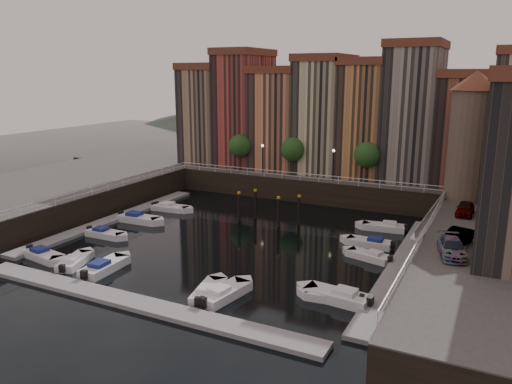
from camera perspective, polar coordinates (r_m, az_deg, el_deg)
The scene contains 31 objects.
ground at distance 51.61m, azimuth -1.61°, elevation -5.25°, with size 200.00×200.00×0.00m, color black.
quay_far at distance 74.38m, azimuth 7.87°, elevation 1.64°, with size 80.00×20.00×3.00m, color black.
quay_left at distance 67.29m, azimuth -24.02°, elevation -0.66°, with size 20.00×36.00×3.00m, color black.
dock_left at distance 59.87m, azimuth -15.90°, elevation -2.95°, with size 2.00×28.00×0.35m, color gray.
dock_right at distance 45.66m, azimuth 16.18°, elevation -8.11°, with size 2.00×28.00×0.35m, color gray.
dock_near at distance 38.50m, azimuth -13.91°, elevation -12.12°, with size 30.00×2.00×0.35m, color gray.
mountains at distance 154.80m, azimuth 18.83°, elevation 9.53°, with size 145.00×100.00×18.00m.
far_terrace at distance 69.68m, azimuth 10.05°, elevation 8.64°, with size 48.70×10.30×17.50m.
corner_tower at distance 58.00m, azimuth 23.42°, elevation 6.06°, with size 5.20×5.20×13.80m.
promenade_trees at distance 66.72m, azimuth 4.75°, elevation 4.81°, with size 21.20×3.20×5.20m.
street_lamps at distance 65.79m, azimuth 4.68°, elevation 4.08°, with size 10.36×0.36×4.18m.
railings at distance 54.75m, azimuth 0.77°, elevation -0.03°, with size 36.08×34.04×0.52m.
gangway at distance 55.37m, azimuth 19.34°, elevation -2.65°, with size 2.78×8.32×3.73m.
mooring_pilings at distance 56.19m, azimuth 1.33°, elevation -1.93°, with size 7.04×2.28×3.78m.
boat_left_0 at distance 49.73m, azimuth -23.16°, elevation -6.67°, with size 4.79×2.37×1.07m.
boat_left_1 at distance 54.12m, azimuth -16.90°, elevation -4.57°, with size 4.51×1.68×1.03m.
boat_left_2 at distance 58.35m, azimuth -13.30°, elevation -2.98°, with size 5.28×2.09×1.20m.
boat_left_3 at distance 62.47m, azimuth -9.63°, elevation -1.77°, with size 4.68×1.85×1.07m.
boat_left_4 at distance 62.48m, azimuth -10.08°, elevation -1.80°, with size 4.42×1.92×1.00m.
boat_right_0 at distance 38.24m, azimuth 9.41°, elevation -11.69°, with size 5.32×2.41×1.20m.
boat_right_1 at distance 38.31m, azimuth 8.96°, elevation -11.75°, with size 4.38×1.99×0.99m.
boat_right_2 at distance 46.84m, azimuth 12.87°, elevation -7.15°, with size 4.39×2.55×0.98m.
boat_right_3 at distance 50.30m, azimuth 12.95°, elevation -5.68°, with size 4.65×1.79×1.06m.
boat_right_4 at distance 55.64m, azimuth 14.50°, elevation -3.90°, with size 4.80×2.18×1.08m.
boat_near_0 at distance 47.22m, azimuth -20.03°, elevation -7.46°, with size 2.86×4.57×1.03m.
boat_near_1 at distance 45.00m, azimuth -17.00°, elevation -8.20°, with size 2.07×5.10×1.16m.
boat_near_2 at distance 38.77m, azimuth -5.46°, elevation -11.27°, with size 2.59×4.78×1.07m.
boat_near_3 at distance 38.35m, azimuth -3.72°, elevation -11.49°, with size 2.57×5.11×1.15m.
car_a at distance 52.48m, azimuth 22.78°, elevation -1.85°, with size 1.53×3.81×1.30m, color gray.
car_b at distance 43.14m, azimuth 21.98°, elevation -4.93°, with size 1.39×4.00×1.32m, color gray.
car_c at distance 40.54m, azimuth 21.48°, elevation -6.06°, with size 1.82×4.48×1.30m, color gray.
Camera 1 is at (23.15, -43.07, 16.51)m, focal length 35.00 mm.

